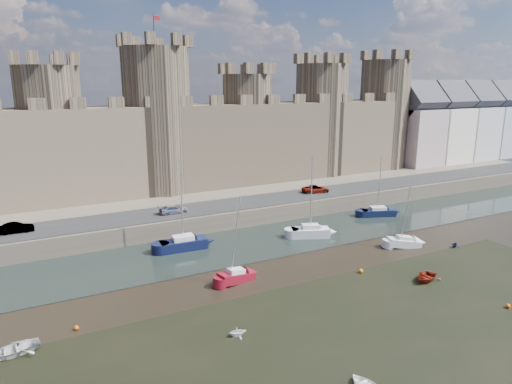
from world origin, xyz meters
The scene contains 21 objects.
ground centered at (0.00, 0.00, 0.00)m, with size 160.00×160.00×0.00m, color black.
water_channel centered at (0.00, 24.00, 0.04)m, with size 160.00×12.00×0.08m, color black.
quay centered at (0.00, 60.00, 1.25)m, with size 160.00×60.00×2.50m, color #4C443A.
road centered at (0.00, 34.00, 2.55)m, with size 160.00×7.00×0.10m, color black.
castle centered at (-0.64, 48.00, 11.67)m, with size 108.50×11.00×29.00m.
townhouses centered at (71.50, 46.00, 10.59)m, with size 35.50×9.05×18.13m.
car_1 centered at (-19.92, 34.10, 3.16)m, with size 1.39×3.99×1.31m, color gray.
car_2 centered at (-0.51, 33.42, 3.09)m, with size 1.65×4.06×1.18m, color gray.
car_3 centered at (23.82, 34.40, 3.13)m, with size 2.08×4.52×1.26m, color gray.
sailboat_1 centered at (-1.83, 25.75, 0.87)m, with size 5.81×2.52×11.41m.
sailboat_2 centered at (14.72, 22.42, 0.86)m, with size 5.42×3.73×10.90m.
sailboat_3 centered at (29.57, 25.84, 0.72)m, with size 5.56×3.64×9.10m.
sailboat_4 centered at (0.04, 14.38, 0.70)m, with size 4.17×2.21×9.25m.
sailboat_5 centered at (23.19, 14.03, 0.66)m, with size 4.44×2.90×8.94m.
dinghy_3 centered at (-4.24, 4.90, 0.40)m, with size 1.30×0.79×1.51m, color white.
dinghy_4 centered at (17.79, 5.50, 0.36)m, with size 2.47×0.72×3.45m, color maroon.
dinghy_6 centered at (-20.52, 10.46, 0.38)m, with size 2.65×0.77×3.71m, color silver.
dinghy_7 centered at (28.71, 10.90, 0.33)m, with size 1.08×0.66×1.25m, color black.
buoy_1 centered at (-15.83, 12.00, 0.21)m, with size 0.41×0.41×0.41m, color orange.
buoy_2 centered at (19.84, -2.28, 0.22)m, with size 0.43×0.43×0.43m, color #E7530A.
buoy_3 centered at (13.04, 10.15, 0.25)m, with size 0.49×0.49×0.49m, color orange.
Camera 1 is at (-18.34, -25.47, 20.31)m, focal length 32.00 mm.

